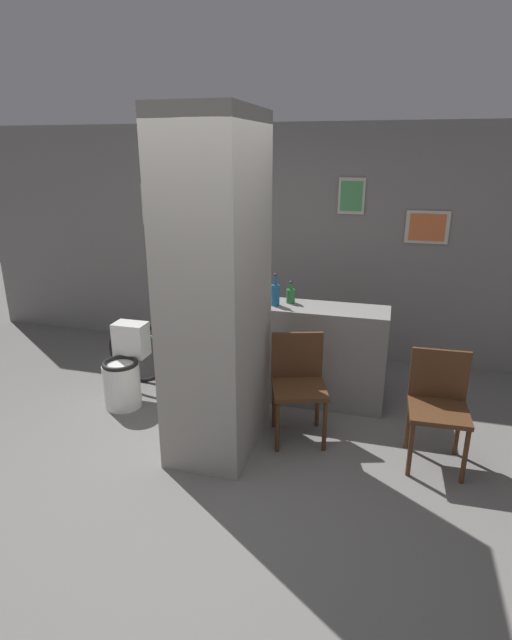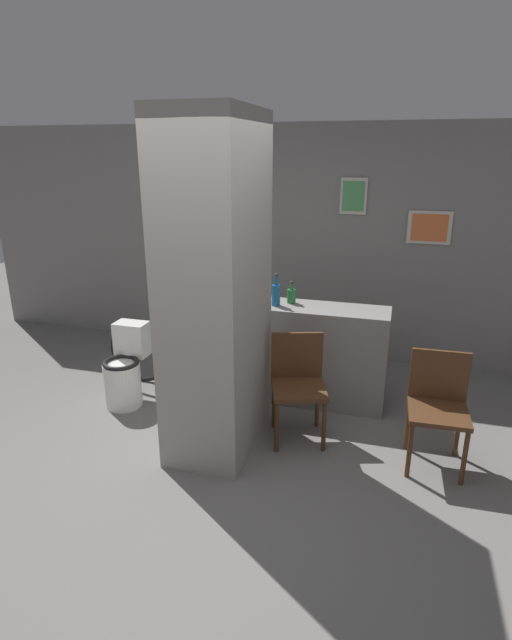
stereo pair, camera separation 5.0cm
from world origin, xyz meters
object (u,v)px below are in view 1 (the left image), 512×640
(chair_by_doorway, at_px, (438,402))
(bicycle, at_px, (187,356))
(bottle_tall, at_px, (275,294))
(chair_near_pillar, at_px, (298,380))
(toilet, at_px, (124,371))

(chair_by_doorway, height_order, bicycle, chair_by_doorway)
(bicycle, distance_m, bottle_tall, 1.13)
(bicycle, relative_size, bottle_tall, 5.74)
(chair_near_pillar, height_order, bicycle, chair_near_pillar)
(toilet, bearing_deg, bottle_tall, 20.38)
(chair_near_pillar, relative_size, bicycle, 0.50)
(chair_by_doorway, relative_size, bicycle, 0.50)
(bicycle, bearing_deg, chair_by_doorway, -15.53)
(toilet, distance_m, chair_by_doorway, 2.80)
(chair_by_doorway, height_order, bottle_tall, bottle_tall)
(chair_near_pillar, relative_size, bottle_tall, 2.87)
(chair_by_doorway, bearing_deg, toilet, 174.20)
(toilet, xyz_separation_m, bottle_tall, (1.34, 0.50, 0.73))
(chair_near_pillar, bearing_deg, bicycle, 138.11)
(toilet, relative_size, bottle_tall, 2.47)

